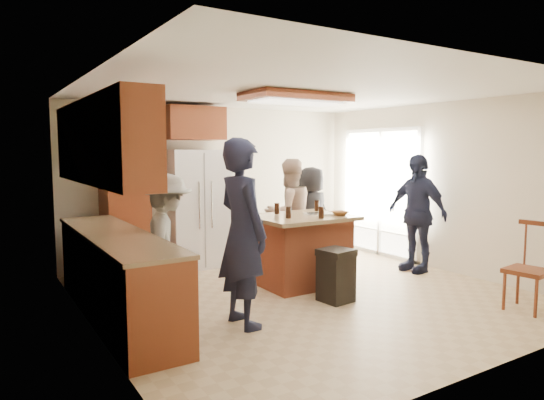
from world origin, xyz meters
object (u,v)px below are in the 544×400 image
person_behind_right (311,214)px  spindle_chair (528,270)px  person_behind_left (289,213)px  refrigerator (195,208)px  trash_bin (336,275)px  person_counter (167,241)px  person_front_left (242,233)px  person_side_right (416,213)px  kitchen_island (301,249)px

person_behind_right → spindle_chair: person_behind_right is taller
person_behind_left → refrigerator: (-1.17, 0.85, 0.07)m
spindle_chair → trash_bin: bearing=139.3°
person_behind_right → person_counter: 3.01m
person_front_left → trash_bin: bearing=-88.1°
person_behind_right → person_side_right: person_side_right is taller
refrigerator → spindle_chair: (2.31, -3.94, -0.45)m
person_counter → spindle_chair: size_ratio=1.54×
kitchen_island → trash_bin: bearing=-95.8°
person_behind_left → spindle_chair: person_behind_left is taller
person_counter → person_behind_right: bearing=-50.1°
person_behind_left → kitchen_island: (-0.39, -0.87, -0.36)m
person_side_right → spindle_chair: size_ratio=1.75×
kitchen_island → refrigerator: bearing=114.5°
person_side_right → spindle_chair: person_side_right is taller
refrigerator → kitchen_island: size_ratio=1.41×
refrigerator → person_side_right: bearing=-37.4°
spindle_chair → refrigerator: bearing=120.4°
person_side_right → kitchen_island: bearing=-101.5°
person_behind_right → person_counter: (-2.81, -1.06, 0.00)m
refrigerator → kitchen_island: refrigerator is taller
spindle_chair → kitchen_island: bearing=124.6°
person_side_right → person_behind_right: bearing=-148.6°
person_behind_left → trash_bin: (-0.48, -1.70, -0.51)m
spindle_chair → person_side_right: bearing=80.0°
person_behind_right → spindle_chair: bearing=89.6°
person_front_left → person_behind_left: (1.79, 1.80, -0.12)m
person_counter → refrigerator: (1.07, 1.72, 0.13)m
refrigerator → person_behind_left: bearing=-35.7°
refrigerator → trash_bin: 2.70m
person_behind_right → person_side_right: 1.65m
person_behind_left → kitchen_island: 1.02m
refrigerator → spindle_chair: refrigerator is taller
person_side_right → spindle_chair: (-0.34, -1.91, -0.42)m
person_counter → person_front_left: bearing=-134.3°
trash_bin → spindle_chair: 2.14m
person_counter → person_behind_left: bearing=-49.6°
person_behind_right → trash_bin: (-1.04, -1.89, -0.44)m
person_counter → kitchen_island: bearing=-70.8°
spindle_chair → person_counter: bearing=146.8°
person_front_left → refrigerator: bearing=-15.3°
person_front_left → person_behind_right: (2.35, 1.99, -0.19)m
person_counter → spindle_chair: 4.06m
person_front_left → person_side_right: 3.32m
person_behind_left → person_side_right: person_side_right is taller
spindle_chair → person_behind_right: bearing=99.9°
kitchen_island → spindle_chair: size_ratio=1.29×
person_front_left → spindle_chair: (2.93, -1.30, -0.50)m
person_front_left → kitchen_island: person_front_left is taller
trash_bin → person_front_left: bearing=-175.8°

